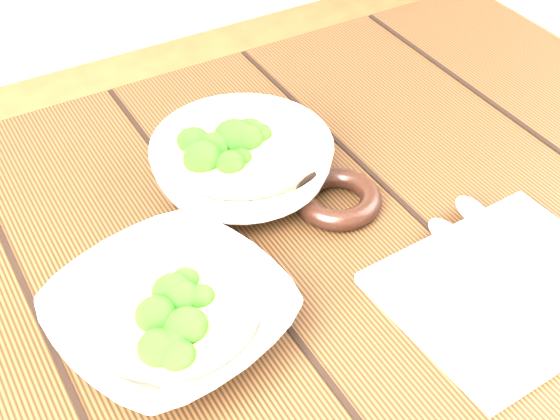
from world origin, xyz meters
name	(u,v)px	position (x,y,z in m)	size (l,w,h in m)	color
table	(270,346)	(0.00, 0.00, 0.63)	(1.20, 0.80, 0.75)	#351F0F
soup_bowl_front	(171,315)	(-0.12, -0.03, 0.78)	(0.25, 0.25, 0.06)	white
soup_bowl_back	(242,165)	(0.04, 0.13, 0.78)	(0.23, 0.23, 0.07)	white
trivet	(338,199)	(0.11, 0.05, 0.76)	(0.10, 0.10, 0.02)	black
napkin	(507,289)	(0.19, -0.14, 0.76)	(0.23, 0.19, 0.01)	beige
spoon_left	(469,258)	(0.18, -0.10, 0.77)	(0.03, 0.19, 0.01)	#B4AC9E
spoon_right	(493,234)	(0.22, -0.08, 0.77)	(0.05, 0.19, 0.01)	#B4AC9E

